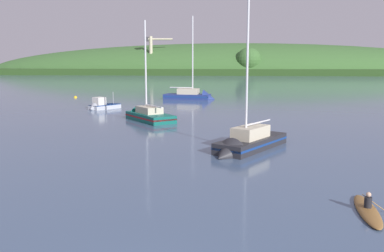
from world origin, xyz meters
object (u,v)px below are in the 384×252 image
Objects in this scene: sailboat_midwater_white at (193,97)px; sailboat_far_left at (146,117)px; dockside_crane at (152,55)px; fishing_boat_moored at (102,106)px; mooring_buoy_far_upstream at (75,98)px; sailboat_outer_reach at (246,147)px; canoe_with_paddler at (367,210)px.

sailboat_midwater_white is 1.32× the size of sailboat_far_left.
dockside_crane is at bearing 112.42° from sailboat_midwater_white.
fishing_boat_moored reaches higher than mooring_buoy_far_upstream.
sailboat_outer_reach is at bearing -49.49° from mooring_buoy_far_upstream.
sailboat_midwater_white reaches higher than fishing_boat_moored.
sailboat_midwater_white is 28.21m from sailboat_far_left.
sailboat_far_left is 19.10m from sailboat_outer_reach.
sailboat_outer_reach is at bearing -70.77° from sailboat_midwater_white.
sailboat_outer_reach is 32.36m from fishing_boat_moored.
sailboat_outer_reach reaches higher than mooring_buoy_far_upstream.
dockside_crane is 237.75m from canoe_with_paddler.
sailboat_midwater_white is at bearing 2.94° from mooring_buoy_far_upstream.
mooring_buoy_far_upstream is (-23.00, 27.03, -0.30)m from sailboat_far_left.
canoe_with_paddler is at bearing -83.25° from dockside_crane.
sailboat_midwater_white reaches higher than mooring_buoy_far_upstream.
dockside_crane is 175.37m from mooring_buoy_far_upstream.
sailboat_midwater_white is 57.37m from canoe_with_paddler.
canoe_with_paddler is (18.46, -26.13, -0.21)m from sailboat_far_left.
sailboat_far_left is 35.49m from mooring_buoy_far_upstream.
fishing_boat_moored is 1.22× the size of canoe_with_paddler.
sailboat_far_left is at bearing -113.33° from sailboat_outer_reach.
sailboat_midwater_white is 23.11m from mooring_buoy_far_upstream.
mooring_buoy_far_upstream is (-23.07, -1.19, -0.32)m from sailboat_midwater_white.
sailboat_midwater_white is 44.45m from sailboat_outer_reach.
dockside_crane is 5.56× the size of canoe_with_paddler.
sailboat_midwater_white is 1.27× the size of sailboat_outer_reach.
mooring_buoy_far_upstream is (-35.46, 41.50, -0.29)m from sailboat_outer_reach.
fishing_boat_moored is at bearing 39.54° from canoe_with_paddler.
canoe_with_paddler is (18.39, -54.35, -0.22)m from sailboat_midwater_white.
sailboat_outer_reach is 13.11m from canoe_with_paddler.
canoe_with_paddler is at bearing 65.14° from fishing_boat_moored.
sailboat_midwater_white is 3.22× the size of fishing_boat_moored.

